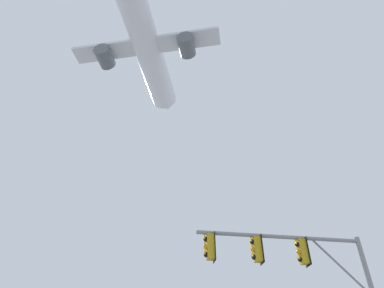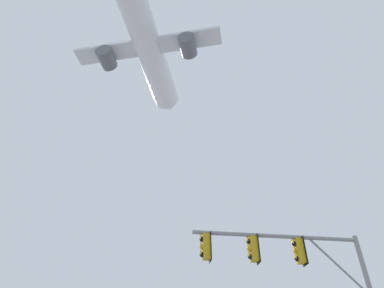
{
  "view_description": "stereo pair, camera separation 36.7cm",
  "coord_description": "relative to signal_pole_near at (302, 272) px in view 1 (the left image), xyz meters",
  "views": [
    {
      "loc": [
        -1.28,
        -4.93,
        1.38
      ],
      "look_at": [
        0.79,
        14.64,
        15.78
      ],
      "focal_mm": 31.85,
      "sensor_mm": 36.0,
      "label": 1
    },
    {
      "loc": [
        -0.92,
        -4.97,
        1.38
      ],
      "look_at": [
        0.79,
        14.64,
        15.78
      ],
      "focal_mm": 31.85,
      "sensor_mm": 36.0,
      "label": 2
    }
  ],
  "objects": [
    {
      "name": "signal_pole_near",
      "position": [
        0.0,
        0.0,
        0.0
      ],
      "size": [
        6.46,
        0.61,
        6.29
      ],
      "color": "gray",
      "rests_on": "ground"
    },
    {
      "name": "airplane",
      "position": [
        -8.3,
        18.67,
        35.27
      ],
      "size": [
        20.31,
        26.3,
        7.23
      ],
      "color": "white"
    }
  ]
}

